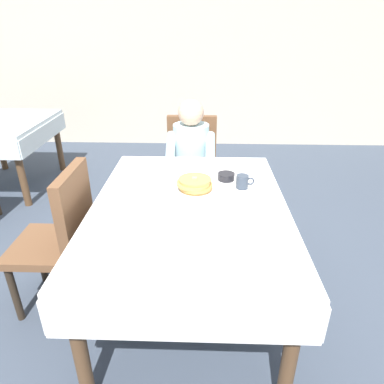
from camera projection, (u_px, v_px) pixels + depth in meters
name	position (u px, v px, depth m)	size (l,w,h in m)	color
ground_plane	(190.00, 301.00, 2.28)	(14.00, 14.00, 0.00)	#3D4756
back_wall	(199.00, 28.00, 4.61)	(12.00, 0.16, 3.20)	beige
dining_table_main	(190.00, 217.00, 1.99)	(1.12, 1.52, 0.74)	white
chair_diner	(192.00, 163.00, 3.09)	(0.44, 0.45, 0.93)	brown
diner_person	(191.00, 154.00, 2.89)	(0.40, 0.43, 1.12)	silver
chair_left_side	(62.00, 232.00, 2.07)	(0.45, 0.44, 0.93)	brown
plate_breakfast	(195.00, 191.00, 2.08)	(0.28, 0.28, 0.02)	white
breakfast_stack	(195.00, 184.00, 2.06)	(0.22, 0.21, 0.08)	tan
cup_coffee	(243.00, 182.00, 2.12)	(0.11, 0.08, 0.08)	#333D4C
bowl_butter	(226.00, 177.00, 2.24)	(0.11, 0.11, 0.04)	black
syrup_pitcher	(152.00, 173.00, 2.25)	(0.08, 0.08, 0.07)	silver
fork_left_of_plate	(163.00, 192.00, 2.07)	(0.18, 0.01, 0.01)	silver
knife_right_of_plate	(226.00, 193.00, 2.06)	(0.20, 0.01, 0.01)	silver
spoon_near_edge	(191.00, 215.00, 1.83)	(0.15, 0.01, 0.01)	silver
napkin_folded	(146.00, 203.00, 1.95)	(0.17, 0.12, 0.01)	white
background_table_far	(3.00, 132.00, 3.64)	(0.92, 1.12, 0.74)	silver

